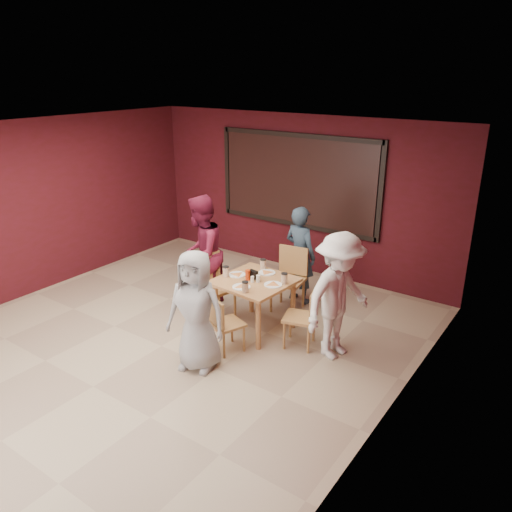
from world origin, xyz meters
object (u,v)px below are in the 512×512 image
Objects in this scene: chair_front at (223,321)px; chair_left at (213,283)px; dining_table at (255,286)px; chair_right at (305,314)px; diner_back at (300,255)px; diner_left at (201,254)px; diner_front at (196,311)px; diner_right at (338,296)px; chair_back at (290,275)px.

chair_left is at bearing 137.14° from chair_front.
dining_table reaches higher than chair_right.
chair_left is 1.56m from chair_right.
diner_back is at bearing 123.48° from chair_right.
diner_left reaches higher than dining_table.
diner_front is 1.78m from diner_right.
chair_right is (0.80, 0.73, 0.03)m from chair_front.
diner_left is (-1.10, -0.78, 0.35)m from chair_back.
chair_front is at bearing -42.86° from chair_left.
chair_right is at bearing 110.17° from diner_right.
diner_back is (-0.01, 0.31, 0.23)m from chair_back.
diner_right is (2.31, -0.05, -0.06)m from diner_left.
dining_table is 1.24× the size of chair_right.
diner_left reaches higher than chair_front.
chair_back is 1.00× the size of chair_left.
chair_back is 0.54× the size of diner_left.
diner_right reaches higher than chair_back.
diner_left is (-1.06, 0.10, 0.22)m from dining_table.
diner_right reaches higher than diner_front.
chair_left is 1.15× the size of chair_right.
chair_back is 0.58× the size of diner_right.
dining_table is 0.89m from chair_back.
dining_table is at bearing 68.30° from diner_left.
chair_right is at bearing 134.23° from diner_back.
diner_front is 0.86× the size of diner_left.
diner_left is (-1.04, 1.28, 0.12)m from diner_front.
chair_back is at bearing 102.44° from diner_back.
diner_left reaches higher than chair_left.
diner_right reaches higher than dining_table.
chair_left is at bearing -179.11° from chair_right.
diner_right is (1.99, 0.07, 0.29)m from chair_left.
chair_back is 1.19m from chair_left.
diner_front is 0.99× the size of diner_back.
chair_back is 1.15× the size of chair_right.
diner_right is (1.28, 1.24, 0.07)m from diner_front.
diner_back reaches higher than chair_left.
chair_left is (-0.74, -0.02, -0.13)m from dining_table.
dining_table is 1.19m from diner_front.
chair_back is at bearing 89.19° from chair_front.
diner_left is at bearing 159.23° from chair_left.
diner_back is at bearing 73.47° from diner_front.
diner_left is (-1.88, 0.10, 0.42)m from chair_right.
chair_front is at bearing -88.56° from dining_table.
diner_front is 0.92× the size of diner_right.
diner_back reaches higher than chair_right.
chair_back is at bearing 73.02° from diner_front.
diner_right is at bearing 147.85° from diner_back.
chair_back is (0.02, 1.60, 0.11)m from chair_front.
chair_back is 1.39m from diner_left.
chair_left is 1.45m from diner_back.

